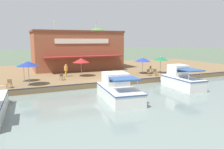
% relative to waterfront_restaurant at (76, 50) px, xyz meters
% --- Properties ---
extents(ground_plane, '(220.00, 220.00, 0.00)m').
position_rel_waterfront_restaurant_xyz_m(ground_plane, '(13.65, -0.09, -3.70)').
color(ground_plane, '#4C5B47').
extents(quay_deck, '(22.00, 56.00, 0.60)m').
position_rel_waterfront_restaurant_xyz_m(quay_deck, '(2.65, -0.09, -3.40)').
color(quay_deck, brown).
rests_on(quay_deck, ground).
extents(quay_edge_fender, '(0.20, 50.40, 0.10)m').
position_rel_waterfront_restaurant_xyz_m(quay_edge_fender, '(13.55, -0.09, -3.05)').
color(quay_edge_fender, '#2D2D33').
rests_on(quay_edge_fender, quay_deck).
extents(waterfront_restaurant, '(9.57, 14.21, 7.81)m').
position_rel_waterfront_restaurant_xyz_m(waterfront_restaurant, '(0.00, 0.00, 0.00)').
color(waterfront_restaurant, brown).
rests_on(waterfront_restaurant, quay_deck).
extents(patio_umbrella_mid_patio_left, '(2.12, 2.12, 2.42)m').
position_rel_waterfront_restaurant_xyz_m(patio_umbrella_mid_patio_left, '(10.24, 9.62, -0.98)').
color(patio_umbrella_mid_patio_left, '#B7B7B7').
rests_on(patio_umbrella_mid_patio_left, quay_deck).
extents(patio_umbrella_near_quay_edge, '(1.78, 1.78, 2.18)m').
position_rel_waterfront_restaurant_xyz_m(patio_umbrella_near_quay_edge, '(9.10, -8.68, -1.16)').
color(patio_umbrella_near_quay_edge, '#B7B7B7').
rests_on(patio_umbrella_near_quay_edge, quay_deck).
extents(patio_umbrella_back_row, '(2.26, 2.26, 2.33)m').
position_rel_waterfront_restaurant_xyz_m(patio_umbrella_back_row, '(9.64, 6.98, -1.09)').
color(patio_umbrella_back_row, '#B7B7B7').
rests_on(patio_umbrella_back_row, quay_deck).
extents(patio_umbrella_far_corner, '(2.21, 2.21, 2.41)m').
position_rel_waterfront_restaurant_xyz_m(patio_umbrella_far_corner, '(8.35, -1.63, -1.00)').
color(patio_umbrella_far_corner, '#B7B7B7').
rests_on(patio_umbrella_far_corner, quay_deck).
extents(patio_umbrella_by_entrance, '(2.26, 2.26, 2.60)m').
position_rel_waterfront_restaurant_xyz_m(patio_umbrella_by_entrance, '(11.67, -8.30, -0.80)').
color(patio_umbrella_by_entrance, '#B7B7B7').
rests_on(patio_umbrella_by_entrance, quay_deck).
extents(cafe_chair_far_corner_seat, '(0.51, 0.51, 0.85)m').
position_rel_waterfront_restaurant_xyz_m(cafe_chair_far_corner_seat, '(11.49, 6.83, -2.62)').
color(cafe_chair_far_corner_seat, brown).
rests_on(cafe_chair_far_corner_seat, quay_deck).
extents(cafe_chair_back_row_seat, '(0.54, 0.54, 0.85)m').
position_rel_waterfront_restaurant_xyz_m(cafe_chair_back_row_seat, '(12.17, -10.19, -2.62)').
color(cafe_chair_back_row_seat, brown).
rests_on(cafe_chair_back_row_seat, quay_deck).
extents(cafe_chair_beside_entrance, '(0.45, 0.45, 0.85)m').
position_rel_waterfront_restaurant_xyz_m(cafe_chair_beside_entrance, '(11.73, 7.75, -2.62)').
color(cafe_chair_beside_entrance, brown).
rests_on(cafe_chair_beside_entrance, quay_deck).
extents(cafe_chair_mid_patio, '(0.58, 0.58, 0.85)m').
position_rel_waterfront_restaurant_xyz_m(cafe_chair_mid_patio, '(8.41, 9.29, -2.62)').
color(cafe_chair_mid_patio, brown).
rests_on(cafe_chair_mid_patio, quay_deck).
extents(cafe_chair_facing_river, '(0.57, 0.57, 0.85)m').
position_rel_waterfront_restaurant_xyz_m(cafe_chair_facing_river, '(10.13, -4.53, -2.62)').
color(cafe_chair_facing_river, brown).
rests_on(cafe_chair_facing_river, quay_deck).
extents(cafe_chair_under_first_umbrella, '(0.49, 0.49, 0.85)m').
position_rel_waterfront_restaurant_xyz_m(cafe_chair_under_first_umbrella, '(10.23, 2.29, -2.62)').
color(cafe_chair_under_first_umbrella, brown).
rests_on(cafe_chair_under_first_umbrella, quay_deck).
extents(person_near_entrance, '(0.47, 0.47, 1.64)m').
position_rel_waterfront_restaurant_xyz_m(person_near_entrance, '(7.78, -3.52, -2.07)').
color(person_near_entrance, gold).
rests_on(person_near_entrance, quay_deck).
extents(motorboat_mid_row, '(6.08, 2.51, 2.52)m').
position_rel_waterfront_restaurant_xyz_m(motorboat_mid_row, '(17.04, 7.17, -2.73)').
color(motorboat_mid_row, silver).
rests_on(motorboat_mid_row, river_water).
extents(motorboat_far_downstream, '(7.12, 3.34, 2.32)m').
position_rel_waterfront_restaurant_xyz_m(motorboat_far_downstream, '(18.40, -1.24, -2.78)').
color(motorboat_far_downstream, silver).
rests_on(motorboat_far_downstream, river_water).
extents(tree_upstream_bank, '(4.63, 4.41, 6.90)m').
position_rel_waterfront_restaurant_xyz_m(tree_upstream_bank, '(-1.97, 4.51, 1.47)').
color(tree_upstream_bank, brown).
rests_on(tree_upstream_bank, quay_deck).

